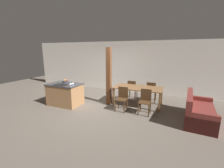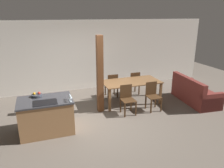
{
  "view_description": "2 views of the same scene",
  "coord_description": "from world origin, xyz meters",
  "views": [
    {
      "loc": [
        2.79,
        -5.0,
        2.21
      ],
      "look_at": [
        0.6,
        0.2,
        0.95
      ],
      "focal_mm": 24.0,
      "sensor_mm": 36.0,
      "label": 1
    },
    {
      "loc": [
        -1.39,
        -5.55,
        2.92
      ],
      "look_at": [
        0.6,
        0.2,
        0.95
      ],
      "focal_mm": 35.0,
      "sensor_mm": 36.0,
      "label": 2
    }
  ],
  "objects": [
    {
      "name": "kitchen_island",
      "position": [
        -1.33,
        -0.25,
        0.44
      ],
      "size": [
        1.33,
        0.9,
        0.89
      ],
      "color": "#9E7047",
      "rests_on": "ground_plane"
    },
    {
      "name": "dining_chair_far_left",
      "position": [
        1.05,
        1.52,
        0.47
      ],
      "size": [
        0.4,
        0.4,
        0.88
      ],
      "rotation": [
        0.0,
        0.0,
        3.14
      ],
      "color": "#472D19",
      "rests_on": "ground_plane"
    },
    {
      "name": "dining_table",
      "position": [
        1.48,
        0.8,
        0.67
      ],
      "size": [
        1.92,
        0.97,
        0.77
      ],
      "color": "brown",
      "rests_on": "ground_plane"
    },
    {
      "name": "wine_glass_far",
      "position": [
        -0.74,
        -0.44,
        1.01
      ],
      "size": [
        0.07,
        0.07,
        0.15
      ],
      "color": "silver",
      "rests_on": "kitchen_island"
    },
    {
      "name": "dining_chair_near_left",
      "position": [
        1.05,
        0.09,
        0.47
      ],
      "size": [
        0.4,
        0.4,
        0.88
      ],
      "color": "#472D19",
      "rests_on": "ground_plane"
    },
    {
      "name": "couch",
      "position": [
        3.59,
        0.17,
        0.29
      ],
      "size": [
        0.96,
        1.85,
        0.88
      ],
      "rotation": [
        0.0,
        0.0,
        1.49
      ],
      "color": "maroon",
      "rests_on": "ground_plane"
    },
    {
      "name": "dining_chair_far_right",
      "position": [
        1.92,
        1.52,
        0.47
      ],
      "size": [
        0.4,
        0.4,
        0.88
      ],
      "rotation": [
        0.0,
        0.0,
        3.14
      ],
      "color": "#472D19",
      "rests_on": "ground_plane"
    },
    {
      "name": "wine_glass_near",
      "position": [
        -0.74,
        -0.62,
        1.01
      ],
      "size": [
        0.07,
        0.07,
        0.15
      ],
      "color": "silver",
      "rests_on": "kitchen_island"
    },
    {
      "name": "wine_glass_middle",
      "position": [
        -0.74,
        -0.53,
        1.01
      ],
      "size": [
        0.07,
        0.07,
        0.15
      ],
      "color": "silver",
      "rests_on": "kitchen_island"
    },
    {
      "name": "wall_back",
      "position": [
        0.0,
        2.79,
        1.35
      ],
      "size": [
        11.2,
        0.08,
        2.7
      ],
      "color": "silver",
      "rests_on": "ground_plane"
    },
    {
      "name": "fruit_bowl",
      "position": [
        -1.51,
        0.04,
        0.93
      ],
      "size": [
        0.27,
        0.27,
        0.11
      ],
      "color": "#383D47",
      "rests_on": "kitchen_island"
    },
    {
      "name": "ground_plane",
      "position": [
        0.0,
        0.0,
        0.0
      ],
      "size": [
        16.0,
        16.0,
        0.0
      ],
      "primitive_type": "plane",
      "color": "#665B51"
    },
    {
      "name": "dining_chair_near_right",
      "position": [
        1.92,
        0.09,
        0.47
      ],
      "size": [
        0.4,
        0.4,
        0.88
      ],
      "color": "#472D19",
      "rests_on": "ground_plane"
    },
    {
      "name": "timber_post",
      "position": [
        0.33,
        0.51,
        1.17
      ],
      "size": [
        0.18,
        0.18,
        2.34
      ],
      "color": "brown",
      "rests_on": "ground_plane"
    }
  ]
}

